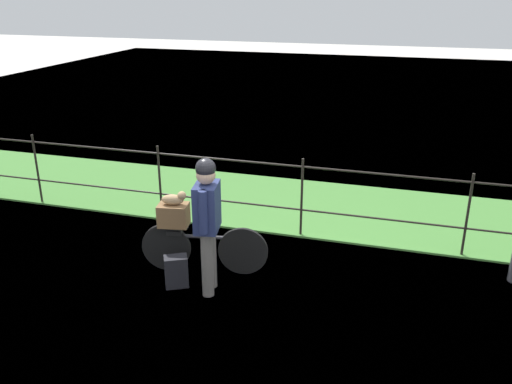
{
  "coord_description": "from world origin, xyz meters",
  "views": [
    {
      "loc": [
        1.4,
        -5.22,
        3.45
      ],
      "look_at": [
        -0.48,
        1.11,
        0.9
      ],
      "focal_mm": 37.37,
      "sensor_mm": 36.0,
      "label": 1
    }
  ],
  "objects_px": {
    "cyclist_person": "(207,215)",
    "backpack_on_paving": "(176,271)",
    "bicycle_main": "(203,248)",
    "wooden_crate": "(174,215)",
    "terrier_dog": "(175,199)"
  },
  "relations": [
    {
      "from": "terrier_dog",
      "to": "wooden_crate",
      "type": "bearing_deg",
      "value": -169.75
    },
    {
      "from": "terrier_dog",
      "to": "cyclist_person",
      "type": "height_order",
      "value": "cyclist_person"
    },
    {
      "from": "bicycle_main",
      "to": "cyclist_person",
      "type": "height_order",
      "value": "cyclist_person"
    },
    {
      "from": "bicycle_main",
      "to": "backpack_on_paving",
      "type": "height_order",
      "value": "bicycle_main"
    },
    {
      "from": "wooden_crate",
      "to": "cyclist_person",
      "type": "height_order",
      "value": "cyclist_person"
    },
    {
      "from": "bicycle_main",
      "to": "terrier_dog",
      "type": "height_order",
      "value": "terrier_dog"
    },
    {
      "from": "wooden_crate",
      "to": "bicycle_main",
      "type": "bearing_deg",
      "value": 10.25
    },
    {
      "from": "bicycle_main",
      "to": "wooden_crate",
      "type": "distance_m",
      "value": 0.57
    },
    {
      "from": "terrier_dog",
      "to": "backpack_on_paving",
      "type": "distance_m",
      "value": 0.89
    },
    {
      "from": "backpack_on_paving",
      "to": "wooden_crate",
      "type": "bearing_deg",
      "value": -93.17
    },
    {
      "from": "cyclist_person",
      "to": "backpack_on_paving",
      "type": "height_order",
      "value": "cyclist_person"
    },
    {
      "from": "wooden_crate",
      "to": "backpack_on_paving",
      "type": "distance_m",
      "value": 0.71
    },
    {
      "from": "terrier_dog",
      "to": "backpack_on_paving",
      "type": "relative_size",
      "value": 0.81
    },
    {
      "from": "wooden_crate",
      "to": "backpack_on_paving",
      "type": "xyz_separation_m",
      "value": [
        0.17,
        -0.37,
        -0.58
      ]
    },
    {
      "from": "bicycle_main",
      "to": "backpack_on_paving",
      "type": "relative_size",
      "value": 4.04
    }
  ]
}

